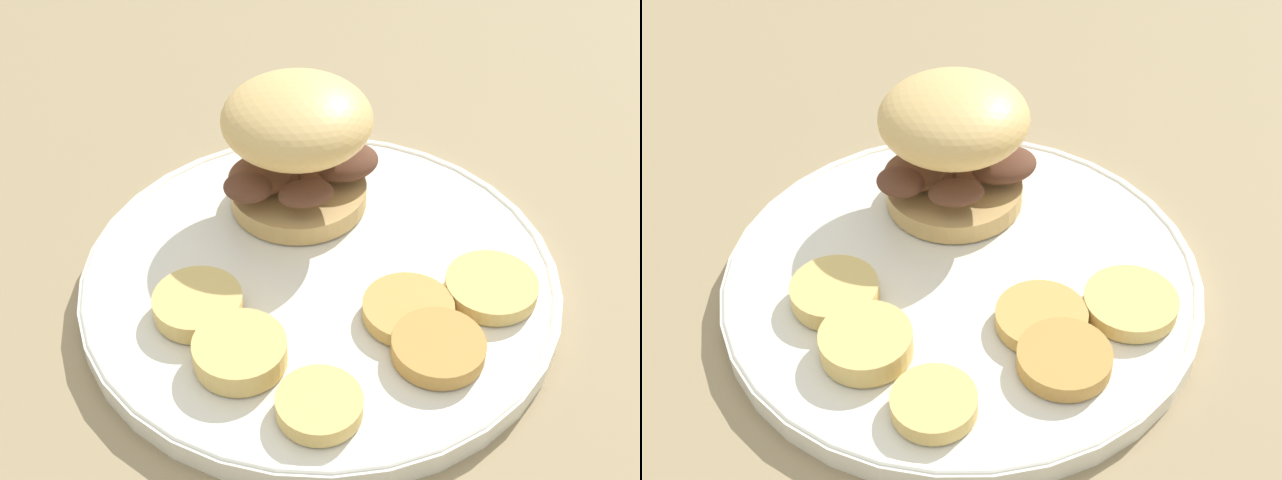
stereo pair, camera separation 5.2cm
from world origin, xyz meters
The scene contains 9 objects.
ground_plane centered at (0.00, 0.00, 0.00)m, with size 4.00×4.00×0.00m, color #937F5B.
dinner_plate centered at (0.00, 0.00, 0.01)m, with size 0.29×0.29×0.02m.
sandwich centered at (-0.05, -0.05, 0.06)m, with size 0.10×0.10×0.09m.
potato_round_0 centered at (-0.04, 0.10, 0.02)m, with size 0.05×0.05×0.01m, color #DBB766.
potato_round_1 centered at (0.08, 0.00, 0.02)m, with size 0.05×0.05×0.01m, color #DBB766.
potato_round_2 centered at (0.01, 0.06, 0.02)m, with size 0.05×0.05×0.01m, color tan.
potato_round_3 centered at (0.02, 0.09, 0.02)m, with size 0.05×0.05×0.01m, color #BC8942.
potato_round_4 centered at (0.07, -0.04, 0.02)m, with size 0.05×0.05×0.01m, color #DBB766.
potato_round_5 centered at (0.09, 0.05, 0.02)m, with size 0.05×0.05×0.01m, color #DBB766.
Camera 1 is at (0.33, 0.20, 0.39)m, focal length 50.00 mm.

